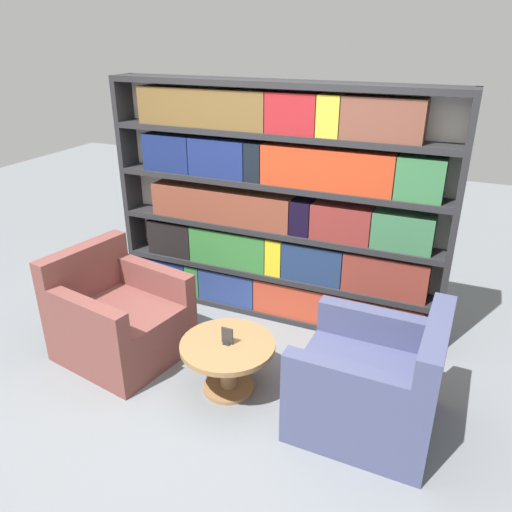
% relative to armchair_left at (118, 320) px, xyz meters
% --- Properties ---
extents(ground_plane, '(14.00, 14.00, 0.00)m').
position_rel_armchair_left_xyz_m(ground_plane, '(0.91, -0.22, -0.31)').
color(ground_plane, slate).
extents(bookshelf, '(3.02, 0.30, 2.11)m').
position_rel_armchair_left_xyz_m(bookshelf, '(0.93, 1.12, 0.72)').
color(bookshelf, silver).
rests_on(bookshelf, ground_plane).
extents(armchair_left, '(1.03, 0.98, 0.88)m').
position_rel_armchair_left_xyz_m(armchair_left, '(0.00, 0.00, 0.00)').
color(armchair_left, brown).
rests_on(armchair_left, ground_plane).
extents(armchair_right, '(0.92, 0.85, 0.88)m').
position_rel_armchair_left_xyz_m(armchair_right, '(2.07, -0.01, 0.00)').
color(armchair_right, '#42476B').
rests_on(armchair_right, ground_plane).
extents(coffee_table, '(0.69, 0.69, 0.41)m').
position_rel_armchair_left_xyz_m(coffee_table, '(1.04, -0.07, -0.02)').
color(coffee_table, olive).
rests_on(coffee_table, ground_plane).
extents(table_sign, '(0.09, 0.06, 0.13)m').
position_rel_armchair_left_xyz_m(table_sign, '(1.04, -0.07, 0.15)').
color(table_sign, black).
rests_on(table_sign, coffee_table).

